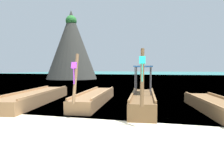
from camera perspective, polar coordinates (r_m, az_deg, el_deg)
The scene contains 7 objects.
ground at distance 6.63m, azimuth -8.19°, elevation -12.12°, with size 120.00×120.00×0.00m, color beige.
sea_water at distance 67.49m, azimuth 12.85°, elevation 2.45°, with size 120.00×120.00×0.00m, color teal.
longtail_boat_red_ribbon at distance 12.32m, azimuth -19.20°, elevation -3.33°, with size 2.49×7.38×2.66m.
longtail_boat_violet_ribbon at distance 11.56m, azimuth -4.53°, elevation -3.64°, with size 1.78×6.71×2.42m.
longtail_boat_turquoise_ribbon at distance 10.09m, azimuth 8.08°, elevation -4.28°, with size 1.60×5.93×2.53m.
longtail_boat_blue_ribbon at distance 10.24m, azimuth 25.42°, elevation -5.23°, with size 2.19×5.95×2.24m.
karst_rock at distance 38.92m, azimuth -10.79°, elevation 9.60°, with size 9.10×8.70×11.75m.
Camera 1 is at (2.52, -5.85, 1.85)m, focal length 34.89 mm.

